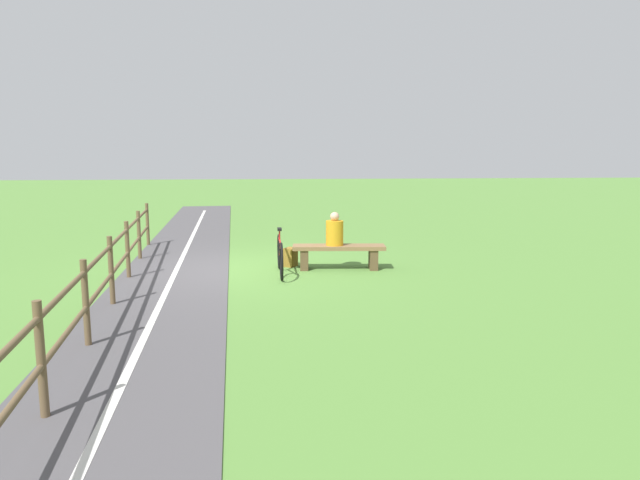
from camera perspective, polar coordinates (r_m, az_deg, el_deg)
ground_plane at (r=11.61m, az=-9.04°, el=-3.00°), size 80.00×80.00×0.00m
paved_path at (r=7.88m, az=-17.04°, el=-8.91°), size 4.21×36.06×0.02m
path_centre_line at (r=7.87m, az=-17.04°, el=-8.84°), size 2.00×31.95×0.00m
bench at (r=11.51m, az=1.91°, el=-1.26°), size 1.90×0.62×0.49m
person_seated at (r=11.44m, az=1.48°, el=0.86°), size 0.38×0.38×0.68m
bicycle at (r=11.05m, az=-4.03°, el=-1.53°), size 0.09×1.80×0.89m
backpack at (r=11.83m, az=-3.02°, el=-1.74°), size 0.34×0.35×0.39m
fence_roadside at (r=6.53m, az=-24.16°, el=-7.13°), size 1.98×17.54×1.08m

